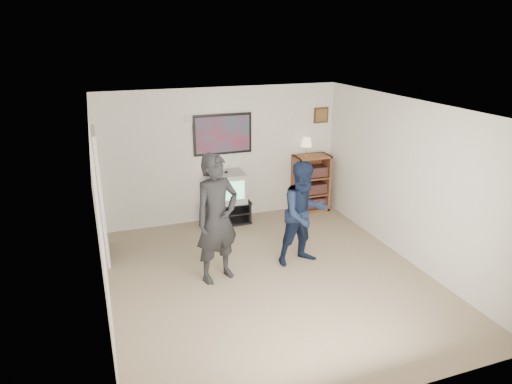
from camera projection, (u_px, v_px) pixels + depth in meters
room_shell at (263, 191)px, 6.57m from camera, size 4.51×5.00×2.51m
media_stand at (227, 212)px, 8.58m from camera, size 0.86×0.48×0.43m
crt_television at (226, 187)px, 8.42m from camera, size 0.67×0.57×0.56m
bookshelf at (311, 183)px, 9.07m from camera, size 0.70×0.40×1.14m
table_lamp at (306, 147)px, 8.81m from camera, size 0.23×0.23×0.37m
person_tall at (217, 219)px, 6.40m from camera, size 0.80×0.65×1.88m
person_short at (304, 213)px, 6.92m from camera, size 0.85×0.69×1.63m
controller_left at (210, 194)px, 6.45m from camera, size 0.07×0.12×0.03m
controller_right at (299, 194)px, 7.08m from camera, size 0.08×0.12×0.03m
poster at (223, 134)px, 8.33m from camera, size 1.10×0.03×0.75m
air_vent at (192, 120)px, 8.06m from camera, size 0.28×0.02×0.14m
small_picture at (321, 115)px, 8.89m from camera, size 0.30×0.03×0.30m
doorway at (100, 197)px, 7.06m from camera, size 0.03×0.85×2.00m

